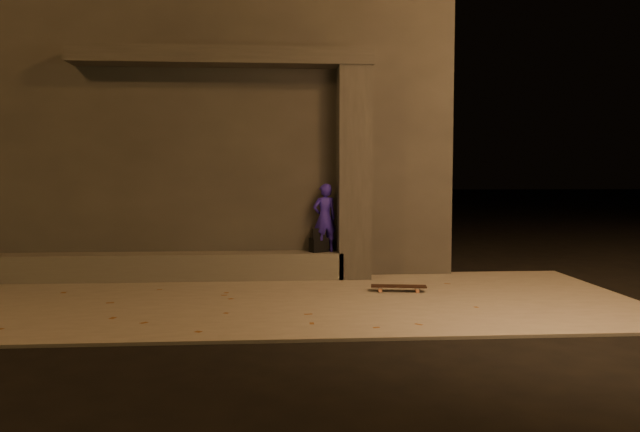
{
  "coord_description": "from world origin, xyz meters",
  "views": [
    {
      "loc": [
        0.35,
        -6.88,
        1.86
      ],
      "look_at": [
        0.99,
        2.0,
        1.23
      ],
      "focal_mm": 35.0,
      "sensor_mm": 36.0,
      "label": 1
    }
  ],
  "objects": [
    {
      "name": "ground",
      "position": [
        0.0,
        0.0,
        0.0
      ],
      "size": [
        120.0,
        120.0,
        0.0
      ],
      "primitive_type": "plane",
      "color": "black",
      "rests_on": "ground"
    },
    {
      "name": "ledge",
      "position": [
        -1.5,
        3.75,
        0.27
      ],
      "size": [
        6.0,
        0.55,
        0.45
      ],
      "primitive_type": "cube",
      "color": "#57554F",
      "rests_on": "sidewalk"
    },
    {
      "name": "column",
      "position": [
        1.7,
        3.75,
        1.84
      ],
      "size": [
        0.55,
        0.55,
        3.6
      ],
      "primitive_type": "cube",
      "color": "#363331",
      "rests_on": "sidewalk"
    },
    {
      "name": "skateboarder",
      "position": [
        1.2,
        3.75,
        1.08
      ],
      "size": [
        0.5,
        0.4,
        1.17
      ],
      "primitive_type": "imported",
      "rotation": [
        0.0,
        0.0,
        3.46
      ],
      "color": "#2919A7",
      "rests_on": "ledge"
    },
    {
      "name": "skateboard",
      "position": [
        2.23,
        2.41,
        0.12
      ],
      "size": [
        0.86,
        0.34,
        0.09
      ],
      "rotation": [
        0.0,
        0.0,
        -0.16
      ],
      "color": "black",
      "rests_on": "sidewalk"
    },
    {
      "name": "sidewalk",
      "position": [
        0.0,
        2.0,
        0.02
      ],
      "size": [
        11.0,
        4.4,
        0.04
      ],
      "primitive_type": "cube",
      "color": "slate",
      "rests_on": "ground"
    },
    {
      "name": "building",
      "position": [
        -1.0,
        6.49,
        2.61
      ],
      "size": [
        9.0,
        5.1,
        5.22
      ],
      "color": "#363331",
      "rests_on": "ground"
    },
    {
      "name": "canopy",
      "position": [
        -0.5,
        3.8,
        3.78
      ],
      "size": [
        5.0,
        0.7,
        0.28
      ],
      "primitive_type": "cube",
      "color": "#363331",
      "rests_on": "column"
    },
    {
      "name": "backpack",
      "position": [
        1.1,
        3.75,
        0.63
      ],
      "size": [
        0.35,
        0.3,
        0.42
      ],
      "rotation": [
        0.0,
        0.0,
        0.42
      ],
      "color": "black",
      "rests_on": "ledge"
    }
  ]
}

